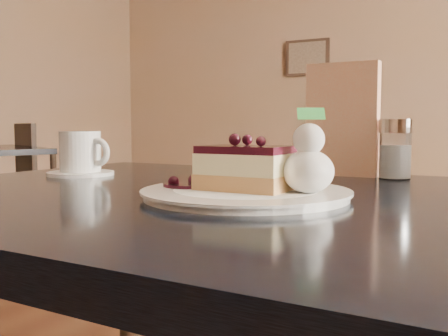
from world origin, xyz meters
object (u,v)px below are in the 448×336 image
at_px(main_table, 261,247).
at_px(coffee_set, 81,156).
at_px(cheesecake_slice, 246,168).
at_px(dessert_plate, 246,194).

xyz_separation_m(main_table, coffee_set, (-0.47, 0.09, 0.13)).
xyz_separation_m(cheesecake_slice, coffee_set, (-0.46, 0.15, -0.00)).
bearing_deg(cheesecake_slice, dessert_plate, 77.76).
bearing_deg(coffee_set, cheesecake_slice, -17.77).
bearing_deg(dessert_plate, cheesecake_slice, -104.04).
relative_size(dessert_plate, cheesecake_slice, 2.26).
height_order(dessert_plate, coffee_set, coffee_set).
height_order(main_table, dessert_plate, dessert_plate).
height_order(main_table, coffee_set, coffee_set).
bearing_deg(cheesecake_slice, coffee_set, 164.03).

